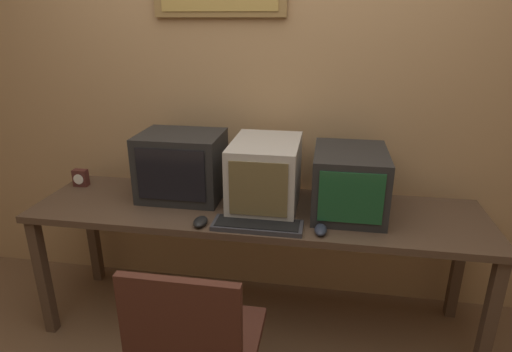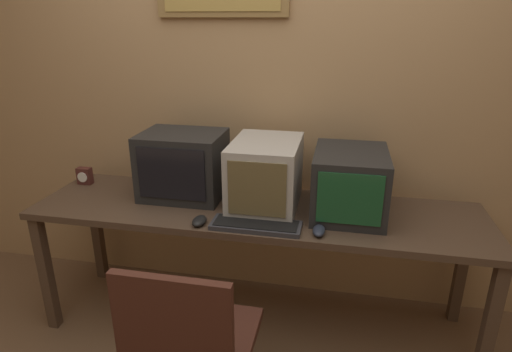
# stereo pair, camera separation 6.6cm
# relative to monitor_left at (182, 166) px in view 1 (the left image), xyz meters

# --- Properties ---
(wall_back) EXTENTS (8.00, 0.08, 2.60)m
(wall_back) POSITION_rel_monitor_left_xyz_m (0.43, 0.32, 0.40)
(wall_back) COLOR tan
(wall_back) RESTS_ON ground_plane
(desk) EXTENTS (2.35, 0.61, 0.73)m
(desk) POSITION_rel_monitor_left_xyz_m (0.43, -0.09, -0.25)
(desk) COLOR #4C3828
(desk) RESTS_ON ground_plane
(monitor_left) EXTENTS (0.44, 0.35, 0.36)m
(monitor_left) POSITION_rel_monitor_left_xyz_m (0.00, 0.00, 0.00)
(monitor_left) COLOR black
(monitor_left) RESTS_ON desk
(monitor_center) EXTENTS (0.34, 0.47, 0.35)m
(monitor_center) POSITION_rel_monitor_left_xyz_m (0.47, -0.05, -0.00)
(monitor_center) COLOR #B7B2A8
(monitor_center) RESTS_ON desk
(monitor_right) EXTENTS (0.36, 0.46, 0.32)m
(monitor_right) POSITION_rel_monitor_left_xyz_m (0.90, -0.05, -0.02)
(monitor_right) COLOR black
(monitor_right) RESTS_ON desk
(keyboard_main) EXTENTS (0.43, 0.15, 0.03)m
(keyboard_main) POSITION_rel_monitor_left_xyz_m (0.47, -0.31, -0.17)
(keyboard_main) COLOR #333338
(keyboard_main) RESTS_ON desk
(mouse_near_keyboard) EXTENTS (0.06, 0.11, 0.04)m
(mouse_near_keyboard) POSITION_rel_monitor_left_xyz_m (0.77, -0.32, -0.16)
(mouse_near_keyboard) COLOR #282D3D
(mouse_near_keyboard) RESTS_ON desk
(mouse_far_corner) EXTENTS (0.07, 0.11, 0.04)m
(mouse_far_corner) POSITION_rel_monitor_left_xyz_m (0.20, -0.33, -0.16)
(mouse_far_corner) COLOR black
(mouse_far_corner) RESTS_ON desk
(desk_clock) EXTENTS (0.08, 0.05, 0.10)m
(desk_clock) POSITION_rel_monitor_left_xyz_m (-0.65, 0.05, -0.13)
(desk_clock) COLOR #4C231E
(desk_clock) RESTS_ON desk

